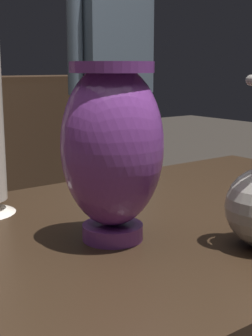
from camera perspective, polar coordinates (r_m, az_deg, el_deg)
The scene contains 2 objects.
vase_centerpiece at distance 0.70m, azimuth -1.62°, elevation 2.58°, with size 0.15×0.15×0.26m.
visitor_near_right at distance 2.36m, azimuth -1.57°, elevation 10.71°, with size 0.47×0.20×1.70m.
Camera 1 is at (-0.48, -0.60, 1.05)m, focal length 52.21 mm.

